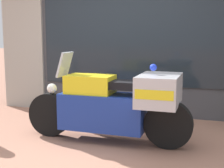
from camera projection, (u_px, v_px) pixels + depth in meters
ground_plane at (91, 147)px, 4.06m from camera, size 60.00×60.00×0.00m
shop_building at (110, 25)px, 5.81m from camera, size 5.09×0.55×3.25m
window_display at (148, 89)px, 5.80m from camera, size 3.77×0.30×1.88m
paramedic_motorcycle at (118, 103)px, 4.13m from camera, size 2.31×0.78×1.21m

